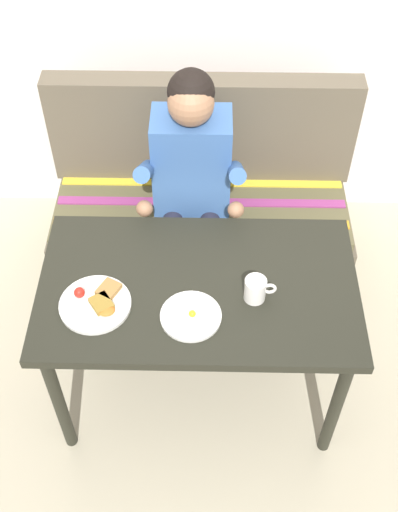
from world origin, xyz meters
The scene contains 7 objects.
ground_plane centered at (0.00, 0.00, 0.00)m, with size 8.00×8.00×0.00m, color #B2A98F.
table centered at (0.00, 0.00, 0.65)m, with size 1.20×0.70×0.73m.
couch centered at (0.00, 0.76, 0.33)m, with size 1.44×0.56×1.00m.
person centered at (-0.04, 0.59, 0.74)m, with size 0.45×0.61×1.21m.
plate_breakfast centered at (-0.37, -0.10, 0.74)m, with size 0.26×0.26×0.05m.
plate_eggs centered at (-0.02, -0.15, 0.74)m, with size 0.22×0.22×0.04m.
coffee_mug centered at (0.21, -0.06, 0.78)m, with size 0.12×0.08×0.10m.
Camera 1 is at (0.03, -1.48, 2.58)m, focal length 44.50 mm.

